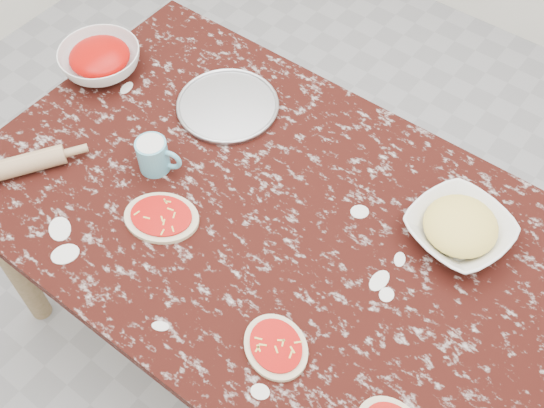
{
  "coord_description": "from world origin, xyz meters",
  "views": [
    {
      "loc": [
        0.58,
        -0.77,
        2.15
      ],
      "look_at": [
        0.0,
        0.0,
        0.8
      ],
      "focal_mm": 43.48,
      "sensor_mm": 36.0,
      "label": 1
    }
  ],
  "objects_px": {
    "sauce_bowl": "(101,60)",
    "pizza_tray": "(228,106)",
    "flour_mug": "(154,155)",
    "cheese_bowl": "(459,230)",
    "rolling_pin": "(14,167)",
    "worktable": "(272,233)"
  },
  "relations": [
    {
      "from": "worktable",
      "to": "flour_mug",
      "type": "xyz_separation_m",
      "value": [
        -0.35,
        -0.06,
        0.13
      ]
    },
    {
      "from": "cheese_bowl",
      "to": "rolling_pin",
      "type": "bearing_deg",
      "value": -152.89
    },
    {
      "from": "sauce_bowl",
      "to": "flour_mug",
      "type": "xyz_separation_m",
      "value": [
        0.39,
        -0.18,
        0.01
      ]
    },
    {
      "from": "pizza_tray",
      "to": "flour_mug",
      "type": "xyz_separation_m",
      "value": [
        -0.01,
        -0.29,
        0.05
      ]
    },
    {
      "from": "worktable",
      "to": "rolling_pin",
      "type": "xyz_separation_m",
      "value": [
        -0.64,
        -0.31,
        0.11
      ]
    },
    {
      "from": "worktable",
      "to": "cheese_bowl",
      "type": "relative_size",
      "value": 6.48
    },
    {
      "from": "flour_mug",
      "to": "rolling_pin",
      "type": "relative_size",
      "value": 0.45
    },
    {
      "from": "pizza_tray",
      "to": "flour_mug",
      "type": "relative_size",
      "value": 2.37
    },
    {
      "from": "cheese_bowl",
      "to": "flour_mug",
      "type": "relative_size",
      "value": 2.0
    },
    {
      "from": "pizza_tray",
      "to": "cheese_bowl",
      "type": "relative_size",
      "value": 1.18
    },
    {
      "from": "sauce_bowl",
      "to": "pizza_tray",
      "type": "bearing_deg",
      "value": 14.8
    },
    {
      "from": "worktable",
      "to": "cheese_bowl",
      "type": "height_order",
      "value": "cheese_bowl"
    },
    {
      "from": "cheese_bowl",
      "to": "rolling_pin",
      "type": "relative_size",
      "value": 0.9
    },
    {
      "from": "cheese_bowl",
      "to": "sauce_bowl",
      "type": "bearing_deg",
      "value": -174.61
    },
    {
      "from": "cheese_bowl",
      "to": "flour_mug",
      "type": "height_order",
      "value": "flour_mug"
    },
    {
      "from": "worktable",
      "to": "sauce_bowl",
      "type": "distance_m",
      "value": 0.76
    },
    {
      "from": "pizza_tray",
      "to": "rolling_pin",
      "type": "distance_m",
      "value": 0.61
    },
    {
      "from": "flour_mug",
      "to": "rolling_pin",
      "type": "bearing_deg",
      "value": -139.72
    },
    {
      "from": "rolling_pin",
      "to": "pizza_tray",
      "type": "bearing_deg",
      "value": 60.57
    },
    {
      "from": "cheese_bowl",
      "to": "rolling_pin",
      "type": "distance_m",
      "value": 1.18
    },
    {
      "from": "cheese_bowl",
      "to": "flour_mug",
      "type": "bearing_deg",
      "value": -158.98
    },
    {
      "from": "worktable",
      "to": "pizza_tray",
      "type": "height_order",
      "value": "pizza_tray"
    }
  ]
}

